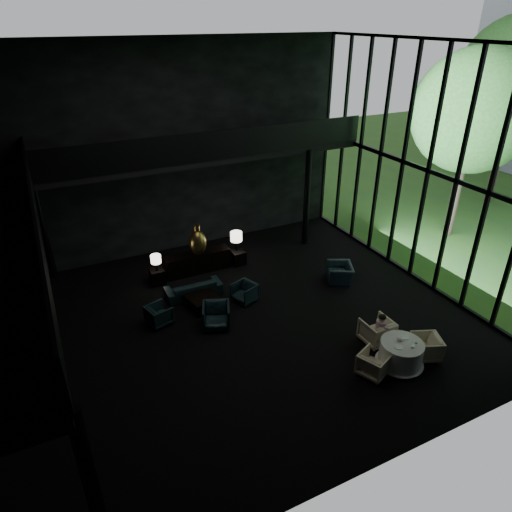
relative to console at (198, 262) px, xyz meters
name	(u,v)px	position (x,y,z in m)	size (l,w,h in m)	color
floor	(241,323)	(0.08, -3.70, -0.39)	(14.00, 12.00, 0.02)	black
ceiling	(235,44)	(0.08, -3.70, 7.61)	(14.00, 12.00, 0.02)	black
wall_back	(173,152)	(0.08, 2.30, 3.61)	(14.00, 0.04, 8.00)	black
wall_front	(384,321)	(0.08, -9.70, 3.61)	(14.00, 0.04, 8.00)	black
curtain_wall	(428,170)	(7.03, -3.70, 3.61)	(0.20, 12.00, 8.00)	black
mezzanine_back	(207,155)	(1.08, 1.30, 3.61)	(12.00, 2.00, 0.25)	black
railing_left	(36,216)	(-4.92, -3.70, 4.21)	(0.06, 12.00, 1.00)	black
railing_back	(217,145)	(1.08, 0.30, 4.21)	(12.00, 0.06, 1.00)	black
column_sw	(96,504)	(-4.92, -9.40, 1.61)	(0.24, 0.24, 4.00)	black
column_nw	(43,227)	(-4.92, 2.00, 1.61)	(0.24, 0.24, 4.00)	black
column_ne	(307,199)	(4.88, 0.30, 1.61)	(0.24, 0.24, 4.00)	black
tree_near	(473,112)	(11.08, -1.70, 4.84)	(4.80, 4.80, 7.65)	#382D23
console	(198,262)	(0.00, 0.00, 0.00)	(2.46, 0.56, 0.78)	black
bronze_urn	(198,242)	(0.00, -0.15, 0.90)	(0.64, 0.64, 1.18)	#B68D22
side_table_left	(157,276)	(-1.60, -0.17, -0.12)	(0.50, 0.50, 0.55)	black
table_lamp_left	(156,260)	(-1.60, -0.23, 0.59)	(0.36, 0.36, 0.61)	black
side_table_right	(238,258)	(1.60, -0.15, -0.12)	(0.50, 0.50, 0.54)	black
table_lamp_right	(236,237)	(1.60, 0.01, 0.69)	(0.45, 0.45, 0.75)	black
sofa	(193,287)	(-0.71, -1.51, -0.04)	(1.79, 0.52, 0.70)	black
lounge_armchair_west	(159,315)	(-2.21, -2.59, -0.06)	(0.63, 0.59, 0.65)	black
lounge_armchair_east	(245,292)	(0.73, -2.60, -0.05)	(0.66, 0.62, 0.68)	black
lounge_armchair_south	(216,314)	(-0.66, -3.50, 0.07)	(0.90, 0.84, 0.92)	black
window_armchair	(340,271)	(4.39, -2.93, 0.00)	(0.90, 0.58, 0.78)	black
coffee_table	(202,301)	(-0.69, -2.30, -0.18)	(0.94, 0.94, 0.42)	black
dining_table	(400,355)	(3.21, -7.40, -0.06)	(1.32, 1.32, 0.75)	white
dining_chair_north	(377,329)	(3.28, -6.30, 0.07)	(0.89, 0.84, 0.92)	beige
dining_chair_east	(426,346)	(4.08, -7.46, -0.02)	(0.73, 0.68, 0.75)	#B8B28F
dining_chair_west	(374,363)	(2.32, -7.36, -0.03)	(0.70, 0.65, 0.72)	#B0A98F
child	(381,324)	(3.24, -6.48, 0.38)	(0.30, 0.30, 0.64)	#C995AA
plate_a	(398,347)	(2.99, -7.48, 0.37)	(0.22, 0.22, 0.01)	white
plate_b	(405,337)	(3.44, -7.24, 0.37)	(0.22, 0.22, 0.02)	white
saucer	(414,344)	(3.45, -7.57, 0.36)	(0.13, 0.13, 0.01)	white
coffee_cup	(416,342)	(3.53, -7.57, 0.40)	(0.07, 0.07, 0.06)	white
cereal_bowl	(400,339)	(3.22, -7.27, 0.40)	(0.17, 0.17, 0.09)	white
cream_pot	(413,347)	(3.29, -7.68, 0.40)	(0.07, 0.07, 0.08)	#99999E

